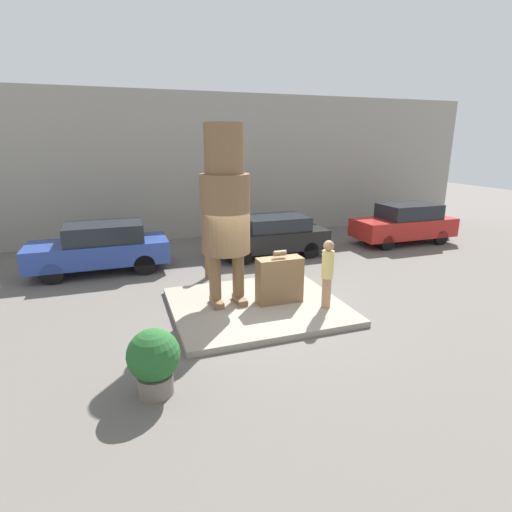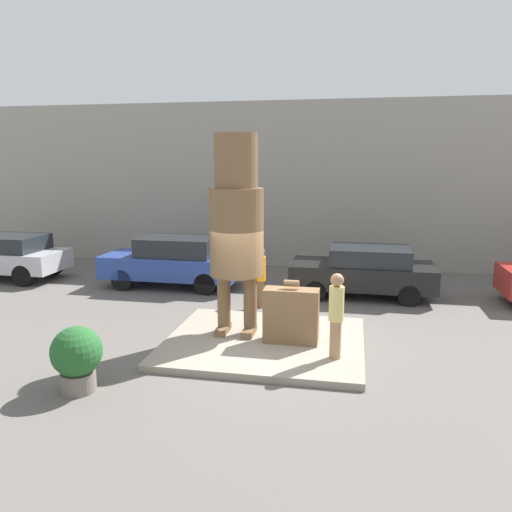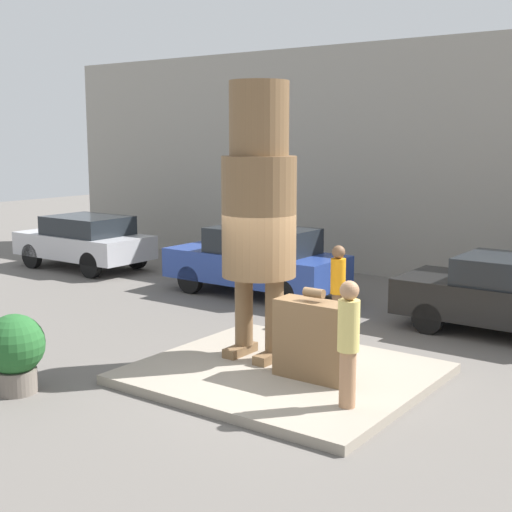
# 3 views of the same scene
# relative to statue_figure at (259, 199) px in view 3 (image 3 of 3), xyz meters

# --- Properties ---
(ground_plane) EXTENTS (60.00, 60.00, 0.00)m
(ground_plane) POSITION_rel_statue_figure_xyz_m (0.70, -0.32, -2.73)
(ground_plane) COLOR #605B56
(pedestal) EXTENTS (4.27, 3.79, 0.14)m
(pedestal) POSITION_rel_statue_figure_xyz_m (0.70, -0.32, -2.66)
(pedestal) COLOR gray
(pedestal) RESTS_ON ground_plane
(building_backdrop) EXTENTS (28.00, 0.60, 6.15)m
(building_backdrop) POSITION_rel_statue_figure_xyz_m (0.70, 8.34, 0.34)
(building_backdrop) COLOR gray
(building_backdrop) RESTS_ON ground_plane
(statue_figure) EXTENTS (1.20, 1.20, 4.42)m
(statue_figure) POSITION_rel_statue_figure_xyz_m (0.00, 0.00, 0.00)
(statue_figure) COLOR brown
(statue_figure) RESTS_ON pedestal
(giant_suitcase) EXTENTS (1.17, 0.47, 1.37)m
(giant_suitcase) POSITION_rel_statue_figure_xyz_m (1.28, -0.39, -1.99)
(giant_suitcase) COLOR brown
(giant_suitcase) RESTS_ON pedestal
(tourist) EXTENTS (0.29, 0.29, 1.72)m
(tourist) POSITION_rel_statue_figure_xyz_m (2.25, -1.11, -1.64)
(tourist) COLOR #A87A56
(tourist) RESTS_ON pedestal
(parked_car_silver) EXTENTS (4.01, 1.88, 1.51)m
(parked_car_silver) POSITION_rel_statue_figure_xyz_m (-9.06, 4.14, -1.92)
(parked_car_silver) COLOR #B7B7BC
(parked_car_silver) RESTS_ON ground_plane
(parked_car_blue) EXTENTS (4.34, 1.75, 1.61)m
(parked_car_blue) POSITION_rel_statue_figure_xyz_m (-3.10, 4.22, -1.88)
(parked_car_blue) COLOR #284293
(parked_car_blue) RESTS_ON ground_plane
(planter_pot) EXTENTS (0.89, 0.89, 1.18)m
(planter_pot) POSITION_rel_statue_figure_xyz_m (-2.13, -3.14, -2.09)
(planter_pot) COLOR #70665B
(planter_pot) RESTS_ON ground_plane
(worker_hivis) EXTENTS (0.29, 0.29, 1.69)m
(worker_hivis) POSITION_rel_statue_figure_xyz_m (0.07, 2.48, -1.81)
(worker_hivis) COLOR brown
(worker_hivis) RESTS_ON ground_plane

